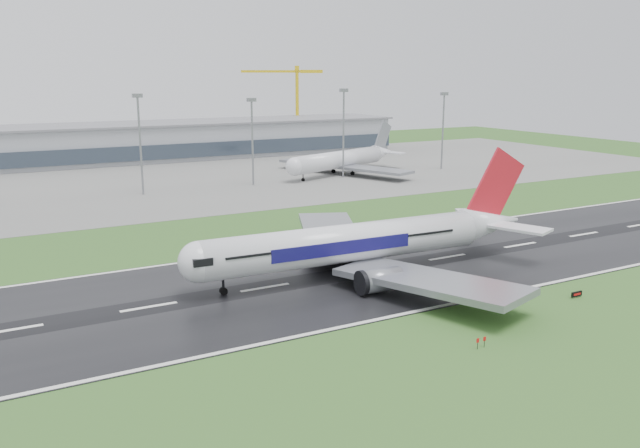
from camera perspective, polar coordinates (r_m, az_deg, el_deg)
ground at (r=121.58m, az=3.81°, el=-4.20°), size 520.00×520.00×0.00m
runway at (r=121.56m, az=3.81°, el=-4.18°), size 400.00×45.00×0.10m
apron at (r=234.25m, az=-12.81°, el=3.85°), size 400.00×130.00×0.08m
terminal at (r=291.11m, az=-16.18°, el=6.87°), size 240.00×36.00×15.00m
main_airliner at (r=118.08m, az=4.38°, el=0.55°), size 73.34×70.13×20.82m
parked_airliner at (r=239.26m, az=1.96°, el=6.52°), size 76.85×74.41×17.81m
tower_crane at (r=333.59m, az=-2.02°, el=10.29°), size 39.08×16.33×40.65m
runway_sign at (r=115.48m, az=21.64°, el=-5.78°), size 2.29×0.85×1.04m
floodmast_2 at (r=204.29m, az=-15.51°, el=6.55°), size 0.64×0.64×29.29m
floodmast_3 at (r=215.59m, az=-5.96°, el=7.01°), size 0.64×0.64×27.43m
floodmast_4 at (r=231.03m, az=2.08°, el=7.79°), size 0.64×0.64×30.08m
floodmast_5 at (r=256.61m, az=10.74°, el=7.89°), size 0.64×0.64×28.28m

